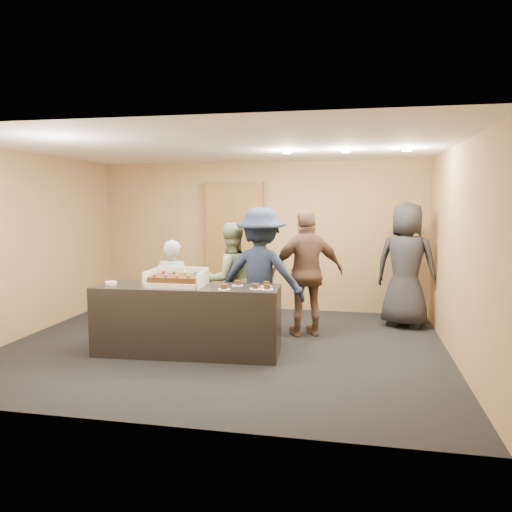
# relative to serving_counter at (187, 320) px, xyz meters

# --- Properties ---
(room) EXTENTS (6.04, 6.00, 2.70)m
(room) POSITION_rel_serving_counter_xyz_m (0.37, 0.43, 0.90)
(room) COLOR black
(room) RESTS_ON ground
(serving_counter) EXTENTS (2.44, 0.85, 0.90)m
(serving_counter) POSITION_rel_serving_counter_xyz_m (0.00, 0.00, 0.00)
(serving_counter) COLOR black
(serving_counter) RESTS_ON floor
(storage_cabinet) EXTENTS (1.06, 0.15, 2.34)m
(storage_cabinet) POSITION_rel_serving_counter_xyz_m (-0.06, 2.84, 0.72)
(storage_cabinet) COLOR brown
(storage_cabinet) RESTS_ON floor
(cake_box) EXTENTS (0.73, 0.51, 0.22)m
(cake_box) POSITION_rel_serving_counter_xyz_m (-0.14, 0.03, 0.50)
(cake_box) COLOR white
(cake_box) RESTS_ON serving_counter
(sheet_cake) EXTENTS (0.63, 0.43, 0.12)m
(sheet_cake) POSITION_rel_serving_counter_xyz_m (-0.14, 0.00, 0.55)
(sheet_cake) COLOR #391C0D
(sheet_cake) RESTS_ON cake_box
(plate_stack) EXTENTS (0.15, 0.15, 0.04)m
(plate_stack) POSITION_rel_serving_counter_xyz_m (-1.02, -0.08, 0.47)
(plate_stack) COLOR white
(plate_stack) RESTS_ON serving_counter
(slice_a) EXTENTS (0.15, 0.15, 0.07)m
(slice_a) POSITION_rel_serving_counter_xyz_m (0.54, -0.17, 0.47)
(slice_a) COLOR white
(slice_a) RESTS_ON serving_counter
(slice_b) EXTENTS (0.15, 0.15, 0.07)m
(slice_b) POSITION_rel_serving_counter_xyz_m (0.64, 0.14, 0.47)
(slice_b) COLOR white
(slice_b) RESTS_ON serving_counter
(slice_c) EXTENTS (0.15, 0.15, 0.07)m
(slice_c) POSITION_rel_serving_counter_xyz_m (0.92, -0.05, 0.47)
(slice_c) COLOR white
(slice_c) RESTS_ON serving_counter
(slice_d) EXTENTS (0.15, 0.15, 0.07)m
(slice_d) POSITION_rel_serving_counter_xyz_m (1.02, 0.15, 0.47)
(slice_d) COLOR white
(slice_d) RESTS_ON serving_counter
(slice_e) EXTENTS (0.15, 0.15, 0.07)m
(slice_e) POSITION_rel_serving_counter_xyz_m (1.07, -0.07, 0.47)
(slice_e) COLOR white
(slice_e) RESTS_ON serving_counter
(person_server_grey) EXTENTS (0.54, 0.36, 1.46)m
(person_server_grey) POSITION_rel_serving_counter_xyz_m (-0.37, 0.45, 0.28)
(person_server_grey) COLOR #A6A6AB
(person_server_grey) RESTS_ON floor
(person_sage_man) EXTENTS (1.03, 0.98, 1.68)m
(person_sage_man) POSITION_rel_serving_counter_xyz_m (0.34, 0.93, 0.39)
(person_sage_man) COLOR gray
(person_sage_man) RESTS_ON floor
(person_navy_man) EXTENTS (1.26, 0.76, 1.90)m
(person_navy_man) POSITION_rel_serving_counter_xyz_m (0.84, 0.71, 0.50)
(person_navy_man) COLOR #192339
(person_navy_man) RESTS_ON floor
(person_brown_extra) EXTENTS (1.20, 0.86, 1.88)m
(person_brown_extra) POSITION_rel_serving_counter_xyz_m (1.44, 1.21, 0.49)
(person_brown_extra) COLOR brown
(person_brown_extra) RESTS_ON floor
(person_dark_suit) EXTENTS (1.12, 0.91, 1.98)m
(person_dark_suit) POSITION_rel_serving_counter_xyz_m (2.92, 2.05, 0.54)
(person_dark_suit) COLOR #222227
(person_dark_suit) RESTS_ON floor
(ceiling_spotlights) EXTENTS (1.72, 0.12, 0.03)m
(ceiling_spotlights) POSITION_rel_serving_counter_xyz_m (1.97, 0.93, 2.22)
(ceiling_spotlights) COLOR #FFEAC6
(ceiling_spotlights) RESTS_ON ceiling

